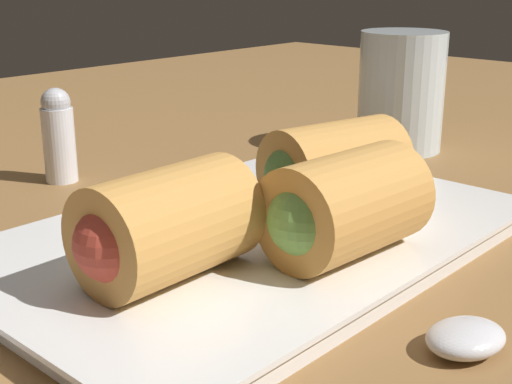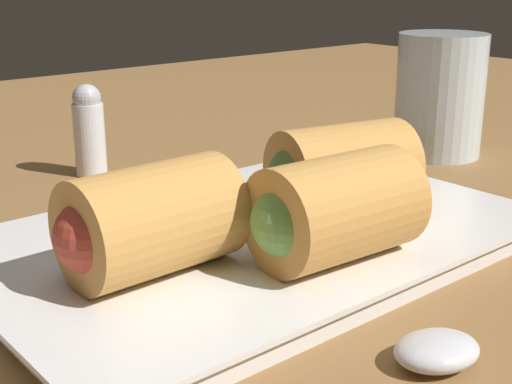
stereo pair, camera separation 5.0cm
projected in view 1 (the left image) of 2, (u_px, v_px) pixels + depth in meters
table_surface at (243, 245)px, 46.02cm from camera, size 180.00×140.00×2.00cm
serving_plate at (256, 240)px, 42.21cm from camera, size 32.73×21.08×1.50cm
roll_front_left at (329, 167)px, 44.26cm from camera, size 9.71×7.26×5.57cm
roll_front_right at (339, 207)px, 37.02cm from camera, size 9.45×6.09×5.57cm
roll_back_left at (159, 227)px, 34.25cm from camera, size 9.33×5.72×5.57cm
spoon at (493, 328)px, 32.31cm from camera, size 19.51×6.52×1.36cm
drinking_glass at (401, 91)px, 64.15cm from camera, size 7.67×7.67×10.66cm
salt_shaker at (58, 135)px, 54.99cm from camera, size 2.49×2.49×7.38cm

